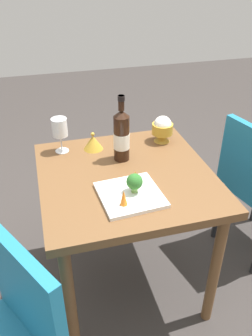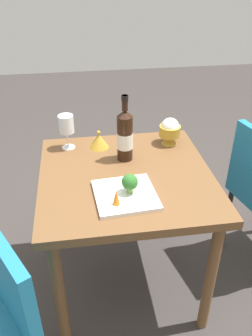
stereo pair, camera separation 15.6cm
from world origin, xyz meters
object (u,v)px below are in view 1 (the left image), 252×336
Objects in this scene: rice_bowl at (162,128)px; chair_near_window at (11,330)px; wine_bottle at (122,135)px; serving_plate at (130,195)px; broccoli_floret at (135,182)px; carrot_garnish_right at (124,198)px; rice_bowl_lid at (93,142)px; wine_glass at (60,128)px; carrot_garnish_left at (135,177)px.

chair_near_window is at bearing -45.75° from rice_bowl.
wine_bottle reaches higher than serving_plate.
chair_near_window is 3.18× the size of serving_plate.
broccoli_floret is (-0.00, 0.02, 0.06)m from serving_plate.
wine_bottle reaches higher than chair_near_window.
rice_bowl is at bearing 145.25° from carrot_garnish_right.
rice_bowl reaches higher than rice_bowl_lid.
wine_glass is at bearing -93.18° from rice_bowl.
serving_plate is 3.12× the size of broccoli_floret.
wine_glass is at bearing -145.40° from carrot_garnish_left.
rice_bowl is at bearing 115.92° from wine_bottle.
carrot_garnish_left is (0.39, 0.27, -0.08)m from wine_glass.
wine_bottle is 1.21× the size of serving_plate.
rice_bowl is 0.60m from carrot_garnish_right.
broccoli_floret is (0.45, 0.25, -0.06)m from wine_glass.
rice_bowl_lid is at bearing -163.32° from carrot_garnish_left.
wine_glass reaches higher than chair_near_window.
carrot_garnish_right reaches higher than carrot_garnish_left.
serving_plate is at bearing 145.30° from carrot_garnish_right.
rice_bowl_lid is 1.17× the size of broccoli_floret.
broccoli_floret is at bearing -4.55° from wine_bottle.
rice_bowl is 2.10× the size of carrot_garnish_right.
chair_near_window is at bearing -54.95° from serving_plate.
rice_bowl_lid is 0.50m from carrot_garnish_right.
broccoli_floret reaches higher than carrot_garnish_left.
serving_plate is 0.09m from carrot_garnish_right.
rice_bowl reaches higher than broccoli_floret.
chair_near_window is 12.62× the size of carrot_garnish_right.
chair_near_window is at bearing -57.83° from carrot_garnish_right.
carrot_garnish_right is (0.49, -0.34, -0.02)m from rice_bowl.
carrot_garnish_left reaches higher than serving_plate.
serving_plate is (0.43, -0.30, -0.07)m from rice_bowl.
carrot_garnish_right is at bearing -34.75° from rice_bowl.
carrot_garnish_left is (0.36, -0.26, -0.03)m from rice_bowl.
serving_plate is at bearing -84.16° from chair_near_window.
chair_near_window reaches higher than serving_plate.
chair_near_window is 0.60m from carrot_garnish_right.
rice_bowl_lid reaches higher than serving_plate.
wine_bottle is 0.31m from wine_glass.
serving_plate is 3.97× the size of carrot_garnish_right.
rice_bowl is at bearing 144.70° from carrot_garnish_left.
carrot_garnish_left is (-0.07, 0.04, 0.04)m from serving_plate.
serving_plate is (-0.36, 0.51, 0.20)m from chair_near_window.
broccoli_floret is 0.07m from carrot_garnish_left.
wine_bottle is 1.81× the size of wine_glass.
serving_plate is (0.30, -0.04, -0.12)m from wine_bottle.
serving_plate is at bearing -34.76° from rice_bowl.
rice_bowl is 0.53× the size of serving_plate.
broccoli_floret is (0.42, -0.28, -0.01)m from rice_bowl.
broccoli_floret is at bearing -33.25° from rice_bowl.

